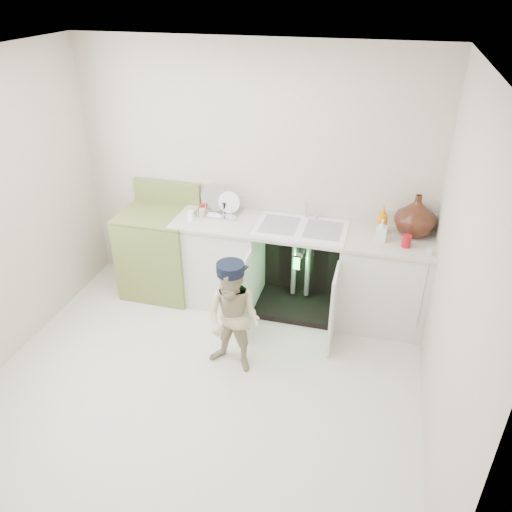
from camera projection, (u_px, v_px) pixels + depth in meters
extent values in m
plane|color=silver|center=(206.00, 378.00, 4.19)|extent=(3.50, 3.50, 0.00)
cube|color=beige|center=(252.00, 176.00, 4.83)|extent=(3.50, 2.50, 0.02)
cube|color=beige|center=(82.00, 398.00, 2.31)|extent=(3.50, 2.50, 0.02)
cube|color=beige|center=(455.00, 282.00, 3.18)|extent=(2.50, 3.00, 0.02)
plane|color=white|center=(185.00, 63.00, 2.95)|extent=(3.50, 3.50, 0.00)
cube|color=silver|center=(221.00, 261.00, 5.04)|extent=(0.80, 0.60, 0.86)
cube|color=silver|center=(383.00, 283.00, 4.68)|extent=(0.80, 0.60, 0.86)
cube|color=black|center=(304.00, 258.00, 5.09)|extent=(0.80, 0.06, 0.86)
cube|color=black|center=(297.00, 305.00, 5.06)|extent=(0.80, 0.60, 0.06)
cylinder|color=gray|center=(294.00, 263.00, 4.95)|extent=(0.05, 0.05, 0.70)
cylinder|color=gray|center=(308.00, 265.00, 4.92)|extent=(0.05, 0.05, 0.70)
cylinder|color=gray|center=(301.00, 252.00, 4.81)|extent=(0.07, 0.18, 0.07)
cube|color=silver|center=(245.00, 296.00, 4.55)|extent=(0.03, 0.40, 0.76)
cube|color=silver|center=(333.00, 309.00, 4.37)|extent=(0.02, 0.40, 0.76)
cube|color=beige|center=(301.00, 230.00, 4.64)|extent=(2.44, 0.64, 0.03)
cube|color=beige|center=(307.00, 208.00, 4.84)|extent=(2.44, 0.02, 0.15)
cube|color=white|center=(301.00, 229.00, 4.63)|extent=(0.85, 0.55, 0.02)
cube|color=gray|center=(280.00, 225.00, 4.67)|extent=(0.34, 0.40, 0.01)
cube|color=gray|center=(323.00, 230.00, 4.58)|extent=(0.34, 0.40, 0.01)
cylinder|color=silver|center=(306.00, 210.00, 4.77)|extent=(0.03, 0.03, 0.17)
cylinder|color=silver|center=(305.00, 205.00, 4.68)|extent=(0.02, 0.14, 0.02)
cylinder|color=silver|center=(317.00, 216.00, 4.77)|extent=(0.04, 0.04, 0.06)
cylinder|color=silver|center=(422.00, 295.00, 4.29)|extent=(0.01, 0.01, 0.70)
cube|color=silver|center=(429.00, 252.00, 4.18)|extent=(0.04, 0.02, 0.06)
cube|color=silver|center=(218.00, 212.00, 4.92)|extent=(0.44, 0.29, 0.02)
cylinder|color=silver|center=(215.00, 203.00, 4.90)|extent=(0.27, 0.10, 0.27)
cylinder|color=white|center=(229.00, 207.00, 4.86)|extent=(0.22, 0.06, 0.21)
cylinder|color=silver|center=(197.00, 207.00, 4.84)|extent=(0.01, 0.01, 0.13)
cylinder|color=silver|center=(206.00, 208.00, 4.82)|extent=(0.01, 0.01, 0.13)
cylinder|color=silver|center=(214.00, 209.00, 4.80)|extent=(0.01, 0.01, 0.13)
cylinder|color=silver|center=(223.00, 210.00, 4.78)|extent=(0.01, 0.01, 0.13)
cylinder|color=silver|center=(232.00, 211.00, 4.76)|extent=(0.01, 0.01, 0.13)
imported|color=#4B3015|center=(416.00, 215.00, 4.43)|extent=(0.36, 0.36, 0.38)
imported|color=orange|center=(382.00, 220.00, 4.49)|extent=(0.10, 0.10, 0.26)
imported|color=white|center=(381.00, 230.00, 4.37)|extent=(0.09, 0.09, 0.20)
cylinder|color=#A60E17|center=(406.00, 241.00, 4.29)|extent=(0.08, 0.08, 0.11)
cylinder|color=red|center=(203.00, 208.00, 4.89)|extent=(0.05, 0.05, 0.10)
cylinder|color=#C3BC8F|center=(202.00, 213.00, 4.83)|extent=(0.06, 0.06, 0.08)
cylinder|color=black|center=(224.00, 208.00, 4.88)|extent=(0.04, 0.04, 0.12)
cube|color=white|center=(191.00, 216.00, 4.76)|extent=(0.05, 0.05, 0.09)
cube|color=olive|center=(161.00, 253.00, 5.16)|extent=(0.72, 0.65, 0.87)
cube|color=olive|center=(156.00, 213.00, 4.94)|extent=(0.72, 0.65, 0.02)
cube|color=olive|center=(167.00, 192.00, 5.12)|extent=(0.72, 0.06, 0.23)
cylinder|color=black|center=(132.00, 219.00, 4.85)|extent=(0.16, 0.16, 0.02)
cylinder|color=silver|center=(132.00, 218.00, 4.84)|extent=(0.19, 0.19, 0.01)
cylinder|color=black|center=(147.00, 206.00, 5.12)|extent=(0.16, 0.16, 0.02)
cylinder|color=silver|center=(147.00, 205.00, 5.11)|extent=(0.19, 0.19, 0.01)
cylinder|color=black|center=(167.00, 223.00, 4.77)|extent=(0.16, 0.16, 0.02)
cylinder|color=silver|center=(167.00, 222.00, 4.76)|extent=(0.19, 0.19, 0.01)
cylinder|color=black|center=(180.00, 209.00, 5.04)|extent=(0.16, 0.16, 0.02)
cylinder|color=silver|center=(180.00, 208.00, 5.03)|extent=(0.19, 0.19, 0.01)
imported|color=tan|center=(234.00, 319.00, 4.08)|extent=(0.55, 0.46, 1.00)
cylinder|color=black|center=(232.00, 271.00, 3.84)|extent=(0.26, 0.26, 0.09)
cube|color=black|center=(238.00, 269.00, 3.94)|extent=(0.18, 0.12, 0.01)
cube|color=black|center=(297.00, 263.00, 4.43)|extent=(0.07, 0.01, 0.14)
cube|color=#26F23F|center=(296.00, 264.00, 4.42)|extent=(0.06, 0.00, 0.12)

